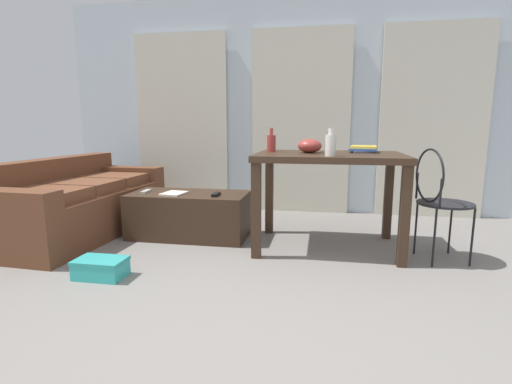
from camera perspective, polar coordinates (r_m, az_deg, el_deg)
ground_plane at (r=2.85m, az=3.98°, el=-11.08°), size 7.38×7.38×0.00m
wall_back at (r=4.60m, az=6.84°, el=12.71°), size 5.70×0.10×2.50m
curtains at (r=4.51m, az=6.72°, el=10.34°), size 4.05×0.03×2.11m
couch at (r=4.00m, az=-25.48°, el=-1.59°), size 0.95×1.85×0.71m
coffee_table at (r=3.57m, az=-10.02°, el=-3.40°), size 1.08×0.53×0.41m
craft_table at (r=3.18m, az=10.92°, el=3.62°), size 1.19×0.82×0.80m
wire_chair at (r=3.14m, az=25.70°, el=-0.11°), size 0.41×0.43×0.86m
bottle_near at (r=2.87m, az=11.20°, el=7.04°), size 0.08×0.08×0.21m
bottle_far at (r=3.30m, az=2.32°, el=7.43°), size 0.08×0.08×0.20m
bowl at (r=3.20m, az=8.10°, el=6.92°), size 0.20×0.20×0.12m
book_stack at (r=3.38m, az=15.88°, el=6.24°), size 0.25×0.29×0.05m
tv_remote_primary at (r=3.35m, az=-6.06°, el=-0.37°), size 0.05×0.14×0.02m
tv_remote_secondary at (r=3.66m, az=-16.26°, el=0.10°), size 0.05×0.16×0.02m
magazine at (r=3.50m, az=-12.26°, el=-0.20°), size 0.21×0.25×0.01m
shoebox at (r=2.83m, az=-22.38°, el=-10.56°), size 0.34×0.21×0.13m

